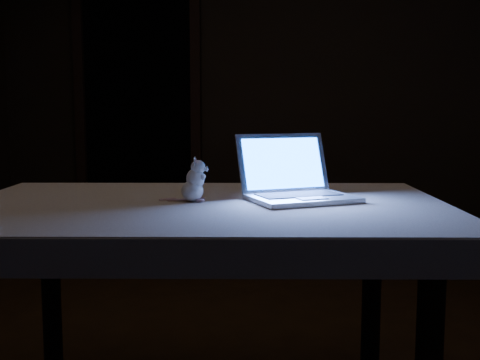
# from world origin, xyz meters

# --- Properties ---
(back_wall) EXTENTS (4.50, 0.04, 2.60)m
(back_wall) POSITION_xyz_m (0.00, 2.50, 1.30)
(back_wall) COLOR black
(back_wall) RESTS_ON ground
(doorway) EXTENTS (1.06, 0.36, 2.13)m
(doorway) POSITION_xyz_m (-1.10, 2.50, 1.06)
(doorway) COLOR black
(doorway) RESTS_ON back_wall
(table) EXTENTS (1.57, 1.13, 0.78)m
(table) POSITION_xyz_m (0.08, -0.40, 0.39)
(table) COLOR black
(table) RESTS_ON floor
(tablecloth) EXTENTS (1.80, 1.48, 0.10)m
(tablecloth) POSITION_xyz_m (0.10, -0.35, 0.74)
(tablecloth) COLOR beige
(tablecloth) RESTS_ON table
(laptop) EXTENTS (0.43, 0.41, 0.22)m
(laptop) POSITION_xyz_m (0.39, -0.32, 0.89)
(laptop) COLOR silver
(laptop) RESTS_ON tablecloth
(plush_mouse) EXTENTS (0.12, 0.12, 0.14)m
(plush_mouse) POSITION_xyz_m (0.03, -0.38, 0.85)
(plush_mouse) COLOR white
(plush_mouse) RESTS_ON tablecloth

